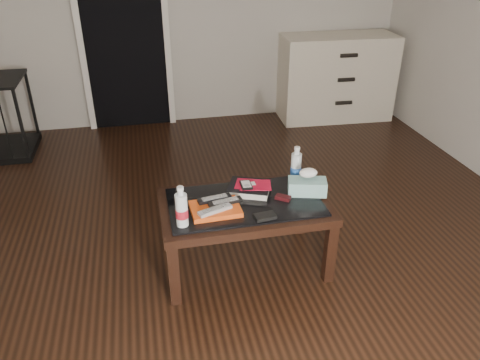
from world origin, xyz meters
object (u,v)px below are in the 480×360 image
object	(u,v)px
coffee_table	(245,210)
dresser	(336,77)
textbook	(249,188)
water_bottle_right	(296,164)
tissue_box	(307,187)
water_bottle_left	(181,206)

from	to	relation	value
coffee_table	dresser	distance (m)	2.81
textbook	water_bottle_right	size ratio (longest dim) A/B	1.05
water_bottle_right	tissue_box	distance (m)	0.18
dresser	water_bottle_right	distance (m)	2.47
coffee_table	textbook	world-z (taller)	textbook
coffee_table	textbook	bearing A→B (deg)	63.23
textbook	water_bottle_right	xyz separation A→B (m)	(0.32, 0.07, 0.10)
dresser	tissue_box	distance (m)	2.60
coffee_table	water_bottle_right	distance (m)	0.45
textbook	coffee_table	bearing A→B (deg)	-94.14
water_bottle_left	dresser	bearing A→B (deg)	52.34
dresser	tissue_box	bearing A→B (deg)	-113.57
coffee_table	water_bottle_right	xyz separation A→B (m)	(0.37, 0.18, 0.18)
water_bottle_left	tissue_box	size ratio (longest dim) A/B	1.03
coffee_table	tissue_box	world-z (taller)	tissue_box
dresser	water_bottle_left	size ratio (longest dim) A/B	5.14
coffee_table	textbook	xyz separation A→B (m)	(0.05, 0.11, 0.09)
textbook	water_bottle_left	size ratio (longest dim) A/B	1.05
dresser	water_bottle_left	distance (m)	3.18
tissue_box	dresser	bearing A→B (deg)	79.07
dresser	tissue_box	world-z (taller)	dresser
water_bottle_left	coffee_table	bearing A→B (deg)	23.69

